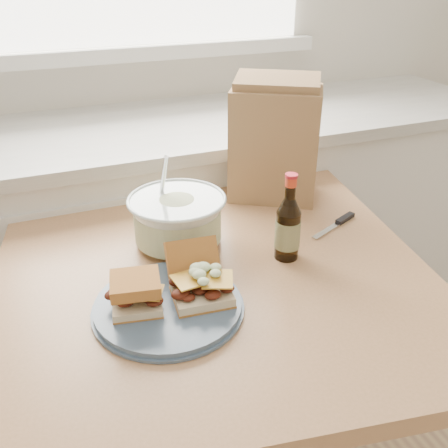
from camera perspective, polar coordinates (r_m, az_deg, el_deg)
name	(u,v)px	position (r m, az deg, el deg)	size (l,w,h in m)	color
cabinet_run	(177,240)	(1.92, -5.39, -1.89)	(2.50, 0.64, 0.94)	silver
dining_table	(212,306)	(1.22, -1.39, -9.39)	(1.12, 1.12, 0.81)	tan
plate	(168,306)	(1.02, -6.39, -9.29)	(0.30, 0.30, 0.02)	#465A71
sandwich_left	(136,293)	(0.99, -10.01, -7.79)	(0.11, 0.10, 0.07)	beige
sandwich_right	(199,278)	(1.02, -2.92, -6.22)	(0.12, 0.17, 0.10)	beige
coleslaw_bowl	(178,221)	(1.21, -5.31, 0.34)	(0.24, 0.24, 0.24)	white
beer_bottle	(288,227)	(1.15, 7.31, -0.38)	(0.06, 0.06, 0.21)	black
knife	(340,221)	(1.36, 13.16, 0.29)	(0.17, 0.09, 0.01)	silver
paper_bag	(274,144)	(1.43, 5.78, 9.06)	(0.24, 0.16, 0.32)	#9A774A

